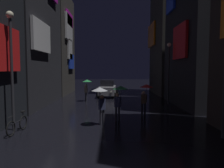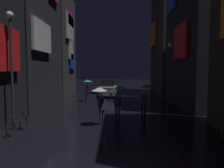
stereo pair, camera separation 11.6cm
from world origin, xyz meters
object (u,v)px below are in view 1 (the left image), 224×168
(pedestrian_midstreet_left_clear, at_px, (101,95))
(pedestrian_foreground_right_red, at_px, (146,91))
(pedestrian_foreground_left_green, at_px, (120,93))
(bicycle_parked_at_storefront, at_px, (18,125))
(pedestrian_midstreet_centre_green, at_px, (87,84))
(streetlamp_right_far, at_px, (169,66))
(streetlamp_left_near, at_px, (12,57))
(car_distant, at_px, (108,89))

(pedestrian_midstreet_left_clear, height_order, pedestrian_foreground_right_red, same)
(pedestrian_foreground_right_red, height_order, pedestrian_foreground_left_green, same)
(pedestrian_foreground_left_green, height_order, bicycle_parked_at_storefront, pedestrian_foreground_left_green)
(pedestrian_midstreet_centre_green, bearing_deg, pedestrian_midstreet_left_clear, -77.80)
(pedestrian_midstreet_left_clear, xyz_separation_m, streetlamp_right_far, (5.62, 6.70, 1.73))
(pedestrian_midstreet_left_clear, xyz_separation_m, bicycle_parked_at_storefront, (-3.98, -1.32, -1.28))
(bicycle_parked_at_storefront, bearing_deg, streetlamp_right_far, 39.87)
(pedestrian_midstreet_centre_green, bearing_deg, bicycle_parked_at_storefront, -102.56)
(streetlamp_left_near, bearing_deg, bicycle_parked_at_storefront, -46.46)
(streetlamp_right_far, bearing_deg, pedestrian_midstreet_centre_green, 167.21)
(pedestrian_midstreet_left_clear, distance_m, bicycle_parked_at_storefront, 4.38)
(pedestrian_midstreet_left_clear, xyz_separation_m, pedestrian_foreground_right_red, (2.84, 2.16, 0.00))
(streetlamp_right_far, bearing_deg, car_distant, 137.03)
(car_distant, distance_m, streetlamp_right_far, 7.88)
(bicycle_parked_at_storefront, xyz_separation_m, streetlamp_right_far, (9.60, 8.02, 3.01))
(car_distant, relative_size, streetlamp_left_near, 0.72)
(car_distant, xyz_separation_m, streetlamp_right_far, (5.47, -5.10, 2.48))
(streetlamp_right_far, bearing_deg, pedestrian_midstreet_left_clear, -130.02)
(streetlamp_left_near, bearing_deg, pedestrian_foreground_left_green, 18.28)
(pedestrian_midstreet_centre_green, relative_size, pedestrian_foreground_left_green, 1.00)
(pedestrian_midstreet_left_clear, bearing_deg, bicycle_parked_at_storefront, -161.63)
(pedestrian_midstreet_left_clear, relative_size, streetlamp_left_near, 0.36)
(pedestrian_midstreet_centre_green, xyz_separation_m, bicycle_parked_at_storefront, (-2.16, -9.71, -1.28))
(pedestrian_midstreet_centre_green, height_order, car_distant, pedestrian_midstreet_centre_green)
(pedestrian_midstreet_left_clear, distance_m, pedestrian_foreground_left_green, 1.42)
(pedestrian_midstreet_left_clear, relative_size, pedestrian_foreground_right_red, 1.00)
(bicycle_parked_at_storefront, bearing_deg, pedestrian_midstreet_centre_green, 77.44)
(pedestrian_midstreet_centre_green, bearing_deg, car_distant, 60.06)
(pedestrian_foreground_right_red, height_order, streetlamp_right_far, streetlamp_right_far)
(pedestrian_midstreet_centre_green, xyz_separation_m, pedestrian_foreground_left_green, (2.91, -7.48, 0.00))
(pedestrian_foreground_left_green, distance_m, car_distant, 10.95)
(bicycle_parked_at_storefront, relative_size, streetlamp_right_far, 0.34)
(pedestrian_midstreet_centre_green, relative_size, bicycle_parked_at_storefront, 1.17)
(bicycle_parked_at_storefront, relative_size, streetlamp_left_near, 0.31)
(pedestrian_midstreet_centre_green, height_order, pedestrian_foreground_left_green, same)
(pedestrian_foreground_left_green, bearing_deg, pedestrian_midstreet_centre_green, 111.24)
(car_distant, bearing_deg, pedestrian_midstreet_centre_green, -119.94)
(pedestrian_midstreet_left_clear, bearing_deg, pedestrian_foreground_left_green, 39.75)
(bicycle_parked_at_storefront, distance_m, streetlamp_right_far, 12.86)
(pedestrian_foreground_right_red, bearing_deg, streetlamp_left_near, -157.02)
(pedestrian_midstreet_left_clear, distance_m, car_distant, 11.82)
(pedestrian_foreground_right_red, bearing_deg, pedestrian_midstreet_left_clear, -142.73)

